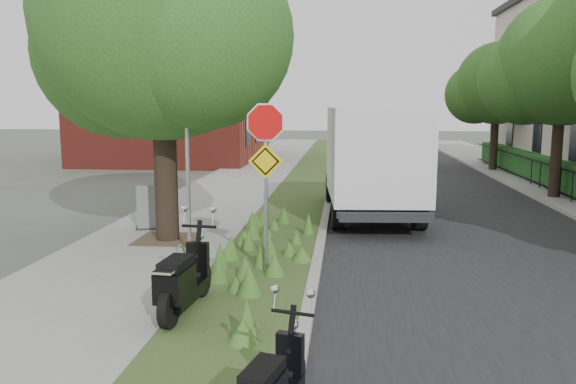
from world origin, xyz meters
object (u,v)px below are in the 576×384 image
(scooter_near, at_px, (181,287))
(utility_cabinet, at_px, (152,207))
(box_truck, at_px, (372,157))
(sign_assembly, at_px, (266,153))

(scooter_near, relative_size, utility_cabinet, 1.75)
(box_truck, bearing_deg, sign_assembly, -110.48)
(scooter_near, bearing_deg, utility_cabinet, 113.10)
(scooter_near, distance_m, utility_cabinet, 6.22)
(box_truck, distance_m, utility_cabinet, 6.14)
(sign_assembly, distance_m, scooter_near, 3.08)
(sign_assembly, xyz_separation_m, scooter_near, (-0.92, -2.35, -1.77))
(sign_assembly, bearing_deg, box_truck, 69.52)
(utility_cabinet, bearing_deg, box_truck, 23.83)
(scooter_near, bearing_deg, box_truck, 69.26)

